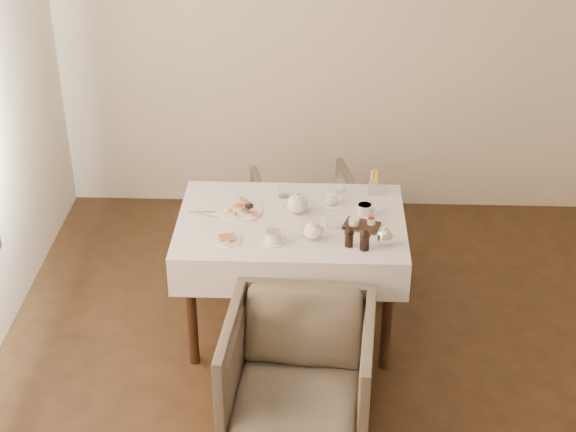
# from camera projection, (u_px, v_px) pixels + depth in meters

# --- Properties ---
(table) EXTENTS (1.28, 0.88, 0.75)m
(table) POSITION_uv_depth(u_px,v_px,m) (291.00, 237.00, 5.01)
(table) COLOR black
(table) RESTS_ON ground
(armchair_near) EXTENTS (0.79, 0.81, 0.68)m
(armchair_near) POSITION_uv_depth(u_px,v_px,m) (299.00, 374.00, 4.44)
(armchair_near) COLOR #4D4438
(armchair_near) RESTS_ON ground
(armchair_far) EXTENTS (0.77, 0.79, 0.60)m
(armchair_far) POSITION_uv_depth(u_px,v_px,m) (305.00, 220.00, 5.85)
(armchair_far) COLOR #4D4438
(armchair_far) RESTS_ON ground
(breakfast_plate) EXTENTS (0.26, 0.26, 0.03)m
(breakfast_plate) POSITION_uv_depth(u_px,v_px,m) (240.00, 210.00, 5.03)
(breakfast_plate) COLOR white
(breakfast_plate) RESTS_ON table
(side_plate) EXTENTS (0.17, 0.17, 0.02)m
(side_plate) POSITION_uv_depth(u_px,v_px,m) (224.00, 240.00, 4.75)
(side_plate) COLOR white
(side_plate) RESTS_ON table
(teapot_centre) EXTENTS (0.19, 0.15, 0.13)m
(teapot_centre) POSITION_uv_depth(u_px,v_px,m) (297.00, 202.00, 4.99)
(teapot_centre) COLOR white
(teapot_centre) RESTS_ON table
(teapot_front) EXTENTS (0.16, 0.13, 0.12)m
(teapot_front) POSITION_uv_depth(u_px,v_px,m) (313.00, 229.00, 4.75)
(teapot_front) COLOR white
(teapot_front) RESTS_ON table
(creamer) EXTENTS (0.08, 0.08, 0.08)m
(creamer) POSITION_uv_depth(u_px,v_px,m) (331.00, 198.00, 5.08)
(creamer) COLOR white
(creamer) RESTS_ON table
(teacup_near) EXTENTS (0.14, 0.14, 0.07)m
(teacup_near) POSITION_uv_depth(u_px,v_px,m) (273.00, 237.00, 4.73)
(teacup_near) COLOR white
(teacup_near) RESTS_ON table
(teacup_far) EXTENTS (0.13, 0.13, 0.07)m
(teacup_far) POSITION_uv_depth(u_px,v_px,m) (365.00, 210.00, 4.98)
(teacup_far) COLOR white
(teacup_far) RESTS_ON table
(glass_left) EXTENTS (0.08, 0.08, 0.09)m
(glass_left) POSITION_uv_depth(u_px,v_px,m) (284.00, 190.00, 5.16)
(glass_left) COLOR silver
(glass_left) RESTS_ON table
(glass_mid) EXTENTS (0.09, 0.09, 0.09)m
(glass_mid) POSITION_uv_depth(u_px,v_px,m) (333.00, 220.00, 4.86)
(glass_mid) COLOR silver
(glass_mid) RESTS_ON table
(glass_right) EXTENTS (0.07, 0.07, 0.09)m
(glass_right) POSITION_uv_depth(u_px,v_px,m) (340.00, 186.00, 5.20)
(glass_right) COLOR silver
(glass_right) RESTS_ON table
(condiment_board) EXTENTS (0.22, 0.18, 0.05)m
(condiment_board) POSITION_uv_depth(u_px,v_px,m) (361.00, 224.00, 4.87)
(condiment_board) COLOR black
(condiment_board) RESTS_ON table
(pepper_mill_left) EXTENTS (0.05, 0.05, 0.11)m
(pepper_mill_left) POSITION_uv_depth(u_px,v_px,m) (349.00, 237.00, 4.68)
(pepper_mill_left) COLOR black
(pepper_mill_left) RESTS_ON table
(pepper_mill_right) EXTENTS (0.08, 0.08, 0.12)m
(pepper_mill_right) POSITION_uv_depth(u_px,v_px,m) (365.00, 240.00, 4.65)
(pepper_mill_right) COLOR black
(pepper_mill_right) RESTS_ON table
(silver_pot) EXTENTS (0.13, 0.12, 0.12)m
(silver_pot) POSITION_uv_depth(u_px,v_px,m) (384.00, 236.00, 4.69)
(silver_pot) COLOR white
(silver_pot) RESTS_ON table
(fries_cup) EXTENTS (0.07, 0.07, 0.16)m
(fries_cup) POSITION_uv_depth(u_px,v_px,m) (374.00, 183.00, 5.18)
(fries_cup) COLOR silver
(fries_cup) RESTS_ON table
(cutlery_fork) EXTENTS (0.18, 0.02, 0.00)m
(cutlery_fork) POSITION_uv_depth(u_px,v_px,m) (204.00, 212.00, 5.02)
(cutlery_fork) COLOR silver
(cutlery_fork) RESTS_ON table
(cutlery_knife) EXTENTS (0.18, 0.08, 0.00)m
(cutlery_knife) POSITION_uv_depth(u_px,v_px,m) (206.00, 215.00, 4.99)
(cutlery_knife) COLOR silver
(cutlery_knife) RESTS_ON table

